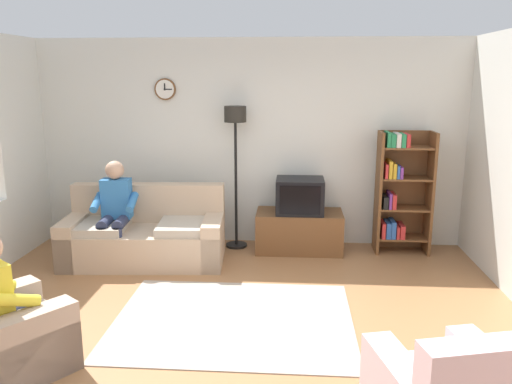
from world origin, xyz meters
name	(u,v)px	position (x,y,z in m)	size (l,w,h in m)	color
ground_plane	(225,333)	(0.00, 0.00, 0.00)	(12.00, 12.00, 0.00)	#9E6B42
back_wall_assembly	(250,143)	(0.00, 2.66, 1.35)	(6.20, 0.17, 2.70)	silver
couch	(145,236)	(-1.21, 1.73, 0.31)	(1.96, 1.01, 0.90)	tan
tv_stand	(299,231)	(0.67, 2.25, 0.26)	(1.10, 0.56, 0.52)	brown
tv	(300,196)	(0.67, 2.23, 0.74)	(0.60, 0.49, 0.44)	black
bookshelf	(400,190)	(1.93, 2.32, 0.81)	(0.68, 0.36, 1.55)	brown
floor_lamp	(235,138)	(-0.16, 2.35, 1.45)	(0.28, 0.28, 1.85)	black
area_rug	(234,320)	(0.05, 0.25, 0.01)	(2.20, 1.70, 0.01)	#AD9E8E
person_on_couch	(115,207)	(-1.53, 1.63, 0.70)	(0.53, 0.56, 1.24)	#3372B2
person_in_left_armchair	(5,297)	(-1.57, -0.67, 0.60)	(0.62, 0.64, 1.12)	yellow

